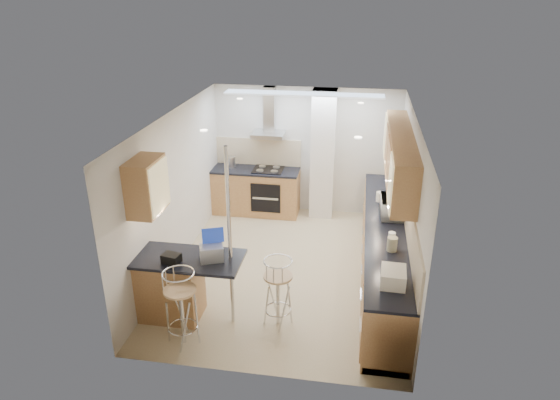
% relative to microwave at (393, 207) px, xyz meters
% --- Properties ---
extents(ground, '(4.80, 4.80, 0.00)m').
position_rel_microwave_xyz_m(ground, '(-1.60, -0.34, -1.07)').
color(ground, tan).
rests_on(ground, ground).
extents(room_shell, '(3.64, 4.84, 2.51)m').
position_rel_microwave_xyz_m(room_shell, '(-1.28, 0.04, 0.47)').
color(room_shell, silver).
rests_on(room_shell, ground).
extents(right_counter, '(0.63, 4.40, 0.92)m').
position_rel_microwave_xyz_m(right_counter, '(-0.10, -0.34, -0.61)').
color(right_counter, '#9D633F').
rests_on(right_counter, ground).
extents(back_counter, '(1.70, 0.63, 0.92)m').
position_rel_microwave_xyz_m(back_counter, '(-2.55, 1.76, -0.61)').
color(back_counter, '#9D633F').
rests_on(back_counter, ground).
extents(peninsula, '(1.47, 0.72, 0.94)m').
position_rel_microwave_xyz_m(peninsula, '(-2.72, -1.79, -0.60)').
color(peninsula, '#9D633F').
rests_on(peninsula, ground).
extents(microwave, '(0.39, 0.56, 0.30)m').
position_rel_microwave_xyz_m(microwave, '(0.00, 0.00, 0.00)').
color(microwave, white).
rests_on(microwave, right_counter).
extents(laptop, '(0.36, 0.32, 0.21)m').
position_rel_microwave_xyz_m(laptop, '(-2.38, -1.79, -0.03)').
color(laptop, '#A4A6AC').
rests_on(laptop, peninsula).
extents(bag, '(0.25, 0.21, 0.12)m').
position_rel_microwave_xyz_m(bag, '(-2.87, -1.95, -0.07)').
color(bag, black).
rests_on(bag, peninsula).
extents(bar_stool_near, '(0.53, 0.53, 1.05)m').
position_rel_microwave_xyz_m(bar_stool_near, '(-2.65, -2.32, -0.55)').
color(bar_stool_near, tan).
rests_on(bar_stool_near, ground).
extents(bar_stool_end, '(0.46, 0.46, 0.99)m').
position_rel_microwave_xyz_m(bar_stool_end, '(-1.52, -1.74, -0.58)').
color(bar_stool_end, tan).
rests_on(bar_stool_end, ground).
extents(jar_a, '(0.13, 0.13, 0.16)m').
position_rel_microwave_xyz_m(jar_a, '(-0.19, 0.56, -0.07)').
color(jar_a, white).
rests_on(jar_a, right_counter).
extents(jar_b, '(0.15, 0.15, 0.15)m').
position_rel_microwave_xyz_m(jar_b, '(0.07, 0.89, -0.08)').
color(jar_b, white).
rests_on(jar_b, right_counter).
extents(jar_c, '(0.15, 0.15, 0.20)m').
position_rel_microwave_xyz_m(jar_c, '(-0.05, -1.12, -0.05)').
color(jar_c, '#AFAC8C').
rests_on(jar_c, right_counter).
extents(jar_d, '(0.12, 0.12, 0.15)m').
position_rel_microwave_xyz_m(jar_d, '(-0.05, -0.87, -0.08)').
color(jar_d, white).
rests_on(jar_d, right_counter).
extents(bread_bin, '(0.31, 0.38, 0.20)m').
position_rel_microwave_xyz_m(bread_bin, '(-0.08, -1.96, -0.05)').
color(bread_bin, white).
rests_on(bread_bin, right_counter).
extents(kettle, '(0.16, 0.16, 0.21)m').
position_rel_microwave_xyz_m(kettle, '(-3.05, 1.83, -0.05)').
color(kettle, silver).
rests_on(kettle, back_counter).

